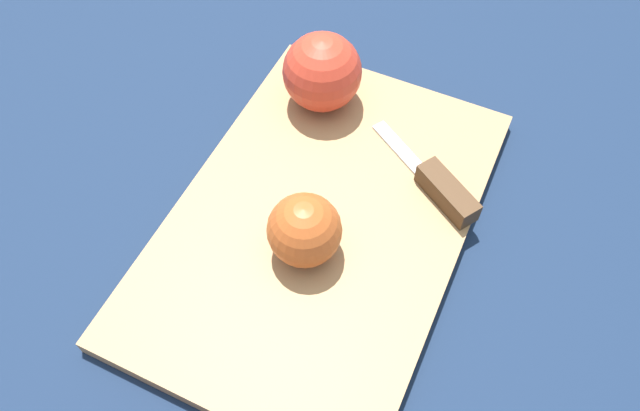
# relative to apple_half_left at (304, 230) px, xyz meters

# --- Properties ---
(ground_plane) EXTENTS (4.00, 4.00, 0.00)m
(ground_plane) POSITION_rel_apple_half_left_xyz_m (0.04, 0.01, -0.05)
(ground_plane) COLOR #14233D
(cutting_board) EXTENTS (0.43, 0.30, 0.02)m
(cutting_board) POSITION_rel_apple_half_left_xyz_m (0.04, 0.01, -0.04)
(cutting_board) COLOR #A37A4C
(cutting_board) RESTS_ON ground_plane
(apple_half_left) EXTENTS (0.07, 0.07, 0.07)m
(apple_half_left) POSITION_rel_apple_half_left_xyz_m (0.00, 0.00, 0.00)
(apple_half_left) COLOR #AD4C1E
(apple_half_left) RESTS_ON cutting_board
(apple_half_right) EXTENTS (0.08, 0.08, 0.08)m
(apple_half_right) POSITION_rel_apple_half_left_xyz_m (0.17, 0.08, 0.01)
(apple_half_right) COLOR red
(apple_half_right) RESTS_ON cutting_board
(knife) EXTENTS (0.09, 0.14, 0.02)m
(knife) POSITION_rel_apple_half_left_xyz_m (0.12, -0.09, -0.02)
(knife) COLOR silver
(knife) RESTS_ON cutting_board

